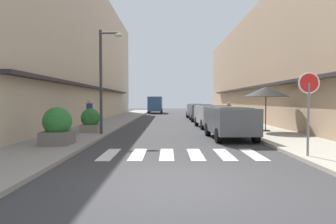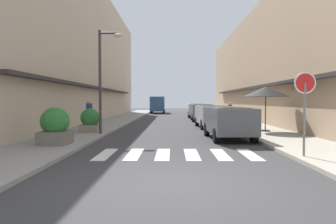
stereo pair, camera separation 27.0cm
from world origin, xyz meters
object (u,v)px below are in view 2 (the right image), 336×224
at_px(delivery_van, 158,103).
at_px(planter_corner, 55,126).
at_px(round_street_sign, 305,92).
at_px(pedestrian_walking_near, 89,114).
at_px(parked_car_near, 228,119).
at_px(parked_car_mid, 212,114).
at_px(parked_car_distant, 197,109).
at_px(street_lamp, 104,70).
at_px(pedestrian_walking_far, 230,111).
at_px(cafe_umbrella, 266,92).
at_px(parked_car_far, 202,111).
at_px(planter_midblock, 90,120).

height_order(delivery_van, planter_corner, delivery_van).
relative_size(round_street_sign, pedestrian_walking_near, 1.44).
xyz_separation_m(parked_car_near, planter_corner, (-7.06, -2.47, -0.12)).
relative_size(parked_car_mid, delivery_van, 0.76).
relative_size(parked_car_near, parked_car_mid, 0.97).
distance_m(parked_car_distant, street_lamp, 18.03).
relative_size(pedestrian_walking_near, pedestrian_walking_far, 1.12).
bearing_deg(cafe_umbrella, delivery_van, 104.87).
xyz_separation_m(round_street_sign, cafe_umbrella, (1.13, 7.36, 0.23)).
bearing_deg(parked_car_distant, planter_corner, -108.94).
distance_m(delivery_van, pedestrian_walking_near, 26.91).
bearing_deg(parked_car_distant, pedestrian_walking_far, -76.19).
distance_m(parked_car_near, street_lamp, 6.61).
xyz_separation_m(parked_car_mid, street_lamp, (-6.03, -4.54, 2.38)).
distance_m(round_street_sign, street_lamp, 9.67).
relative_size(parked_car_distant, delivery_van, 0.74).
bearing_deg(round_street_sign, delivery_van, 99.97).
distance_m(parked_car_near, planter_corner, 7.48).
height_order(cafe_umbrella, planter_corner, cafe_umbrella).
bearing_deg(parked_car_far, planter_midblock, -124.49).
relative_size(round_street_sign, street_lamp, 0.48).
distance_m(parked_car_mid, parked_car_distant, 12.29).
relative_size(parked_car_near, pedestrian_walking_near, 2.30).
bearing_deg(pedestrian_walking_near, parked_car_far, 77.77).
relative_size(cafe_umbrella, pedestrian_walking_far, 1.57).
relative_size(delivery_van, pedestrian_walking_far, 3.47).
relative_size(street_lamp, cafe_umbrella, 2.13).
height_order(planter_midblock, pedestrian_walking_far, pedestrian_walking_far).
xyz_separation_m(parked_car_near, cafe_umbrella, (2.48, 2.52, 1.35)).
xyz_separation_m(cafe_umbrella, pedestrian_walking_near, (-9.67, 0.20, -1.23)).
bearing_deg(parked_car_mid, delivery_van, 101.18).
height_order(parked_car_far, planter_corner, planter_corner).
bearing_deg(planter_corner, pedestrian_walking_near, 91.43).
relative_size(delivery_van, cafe_umbrella, 2.21).
bearing_deg(planter_midblock, street_lamp, -43.91).
xyz_separation_m(cafe_umbrella, planter_midblock, (-9.49, -0.31, -1.54)).
bearing_deg(street_lamp, pedestrian_walking_near, 128.54).
height_order(parked_car_distant, cafe_umbrella, cafe_umbrella).
xyz_separation_m(parked_car_mid, cafe_umbrella, (2.48, -3.29, 1.35)).
height_order(parked_car_near, delivery_van, delivery_van).
relative_size(planter_midblock, pedestrian_walking_far, 0.80).
xyz_separation_m(parked_car_mid, pedestrian_walking_near, (-7.19, -3.09, 0.12)).
relative_size(parked_car_near, cafe_umbrella, 1.64).
bearing_deg(delivery_van, parked_car_distant, -67.69).
bearing_deg(parked_car_mid, planter_corner, -130.43).
relative_size(parked_car_distant, planter_corner, 2.81).
height_order(round_street_sign, planter_corner, round_street_sign).
xyz_separation_m(parked_car_mid, parked_car_distant, (-0.00, 12.29, -0.00)).
relative_size(parked_car_far, pedestrian_walking_far, 2.55).
distance_m(delivery_van, planter_corner, 32.08).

